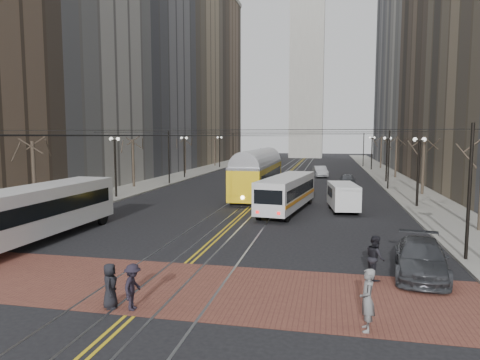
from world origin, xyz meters
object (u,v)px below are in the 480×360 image
at_px(sedan_grey, 347,180).
at_px(sedan_silver, 320,172).
at_px(transit_bus, 36,214).
at_px(pedestrian_b, 367,300).
at_px(rear_bus, 287,194).
at_px(cargo_van, 343,198).
at_px(streetcar, 258,178).
at_px(sedan_parked, 421,258).
at_px(pedestrian_c, 375,257).
at_px(pedestrian_d, 133,287).
at_px(clock_tower, 308,26).
at_px(pedestrian_a, 110,286).

distance_m(sedan_grey, sedan_silver, 12.22).
xyz_separation_m(transit_bus, pedestrian_b, (17.42, -7.83, -0.57)).
distance_m(rear_bus, cargo_van, 4.46).
bearing_deg(cargo_van, streetcar, 130.05).
bearing_deg(sedan_grey, sedan_parked, -87.57).
relative_size(pedestrian_c, pedestrian_d, 1.16).
bearing_deg(sedan_silver, rear_bus, -103.77).
distance_m(clock_tower, sedan_grey, 78.86).
relative_size(rear_bus, cargo_van, 2.15).
distance_m(sedan_silver, sedan_parked, 44.50).
relative_size(clock_tower, rear_bus, 6.13).
relative_size(clock_tower, streetcar, 4.34).
bearing_deg(streetcar, cargo_van, -42.49).
bearing_deg(pedestrian_a, pedestrian_b, -107.10).
bearing_deg(pedestrian_d, rear_bus, -12.04).
relative_size(pedestrian_b, pedestrian_d, 1.21).
height_order(rear_bus, pedestrian_a, rear_bus).
bearing_deg(pedestrian_d, sedan_silver, -8.84).
height_order(clock_tower, pedestrian_a, clock_tower).
distance_m(streetcar, cargo_van, 11.03).
relative_size(sedan_grey, pedestrian_c, 2.43).
xyz_separation_m(streetcar, pedestrian_b, (8.15, -28.84, -0.80)).
relative_size(clock_tower, pedestrian_b, 33.75).
relative_size(clock_tower, pedestrian_a, 41.53).
bearing_deg(pedestrian_c, rear_bus, 4.65).
bearing_deg(cargo_van, rear_bus, -175.76).
bearing_deg(rear_bus, sedan_parked, -55.42).
xyz_separation_m(transit_bus, rear_bus, (12.98, 12.65, -0.16)).
relative_size(transit_bus, sedan_grey, 2.76).
xyz_separation_m(clock_tower, pedestrian_b, (7.65, -108.50, -34.97)).
height_order(transit_bus, sedan_silver, transit_bus).
distance_m(sedan_silver, pedestrian_d, 50.45).
height_order(sedan_grey, pedestrian_c, pedestrian_c).
bearing_deg(rear_bus, transit_bus, -127.50).
height_order(transit_bus, sedan_grey, transit_bus).
xyz_separation_m(clock_tower, rear_bus, (3.21, -88.02, -34.56)).
relative_size(rear_bus, sedan_grey, 2.38).
height_order(clock_tower, pedestrian_c, clock_tower).
bearing_deg(sedan_grey, pedestrian_c, -91.07).
distance_m(pedestrian_b, pedestrian_d, 7.77).
relative_size(cargo_van, pedestrian_c, 2.68).
height_order(sedan_parked, pedestrian_d, pedestrian_d).
xyz_separation_m(sedan_grey, pedestrian_a, (-9.55, -38.45, 0.03)).
bearing_deg(pedestrian_b, pedestrian_c, 169.87).
height_order(transit_bus, streetcar, streetcar).
height_order(rear_bus, pedestrian_d, rear_bus).
bearing_deg(sedan_silver, pedestrian_b, -97.16).
bearing_deg(rear_bus, pedestrian_b, -69.52).
xyz_separation_m(streetcar, rear_bus, (3.71, -8.36, -0.39)).
distance_m(pedestrian_a, pedestrian_c, 10.60).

